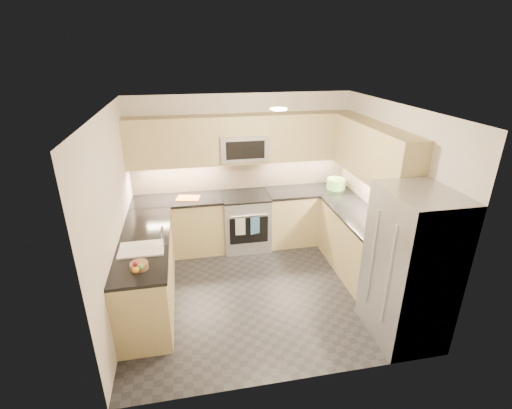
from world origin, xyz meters
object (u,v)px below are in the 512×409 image
Objects in this scene: gas_range at (246,221)px; refrigerator at (410,267)px; microwave at (243,147)px; cutting_board at (188,198)px; utensil_bowl at (336,184)px; fruit_basket at (139,266)px.

refrigerator reaches higher than gas_range.
cutting_board is at bearing -172.75° from microwave.
microwave reaches higher than cutting_board.
fruit_basket is (-3.04, -1.92, -0.05)m from utensil_bowl.
microwave reaches higher than refrigerator.
utensil_bowl is 1.60× the size of fruit_basket.
fruit_basket is at bearing -147.71° from utensil_bowl.
refrigerator is at bearing -45.79° from cutting_board.
utensil_bowl is 0.87× the size of cutting_board.
utensil_bowl is at bearing -5.40° from microwave.
microwave is 0.42× the size of refrigerator.
refrigerator reaches higher than utensil_bowl.
microwave is (0.00, 0.12, 1.24)m from gas_range.
fruit_basket is at bearing -127.41° from gas_range.
cutting_board is (-0.92, 0.01, 0.49)m from gas_range.
cutting_board is at bearing 179.47° from gas_range.
utensil_bowl is at bearing 87.51° from refrigerator.
utensil_bowl is (1.55, -0.02, 0.57)m from gas_range.
refrigerator is at bearing -59.12° from gas_range.
refrigerator reaches higher than fruit_basket.
microwave reaches higher than fruit_basket.
cutting_board is (-2.37, 2.43, 0.05)m from refrigerator.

